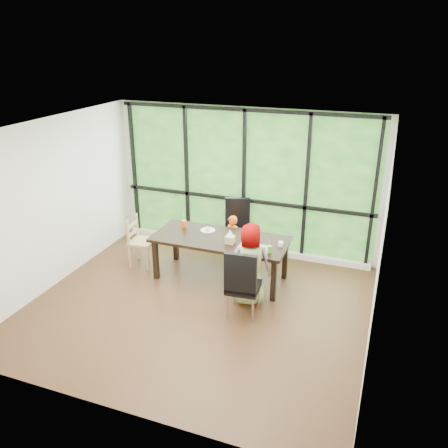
{
  "coord_description": "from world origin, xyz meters",
  "views": [
    {
      "loc": [
        2.47,
        -5.52,
        3.85
      ],
      "look_at": [
        0.11,
        0.85,
        1.05
      ],
      "focal_mm": 36.86,
      "sensor_mm": 36.0,
      "label": 1
    }
  ],
  "objects": [
    {
      "name": "green_cup",
      "position": [
        0.91,
        0.7,
        0.81
      ],
      "size": [
        0.07,
        0.07,
        0.11
      ],
      "primitive_type": "cylinder",
      "color": "#52C12D",
      "rests_on": "dining_table"
    },
    {
      "name": "chair_window_leather",
      "position": [
        -0.01,
        1.87,
        0.54
      ],
      "size": [
        0.57,
        0.57,
        1.08
      ],
      "primitive_type": "cube",
      "rotation": [
        0.0,
        0.0,
        0.29
      ],
      "color": "black",
      "rests_on": "ground"
    },
    {
      "name": "plate_near",
      "position": [
        0.61,
        0.75,
        0.76
      ],
      "size": [
        0.25,
        0.25,
        0.02
      ],
      "primitive_type": "cylinder",
      "color": "white",
      "rests_on": "dining_table"
    },
    {
      "name": "white_mug",
      "position": [
        1.02,
        0.98,
        0.79
      ],
      "size": [
        0.08,
        0.08,
        0.08
      ],
      "primitive_type": "cylinder",
      "color": "white",
      "rests_on": "dining_table"
    },
    {
      "name": "dining_table",
      "position": [
        0.01,
        0.95,
        0.38
      ],
      "size": [
        2.31,
        1.14,
        0.75
      ],
      "primitive_type": "cube",
      "rotation": [
        0.0,
        0.0,
        -0.08
      ],
      "color": "black",
      "rests_on": "ground"
    },
    {
      "name": "window_mullions",
      "position": [
        0.0,
        2.19,
        1.35
      ],
      "size": [
        4.8,
        0.06,
        2.65
      ],
      "primitive_type": null,
      "color": "black",
      "rests_on": "back_wall"
    },
    {
      "name": "back_wall",
      "position": [
        0.0,
        2.25,
        1.35
      ],
      "size": [
        5.0,
        0.0,
        5.0
      ],
      "primitive_type": "plane",
      "rotation": [
        1.57,
        0.0,
        0.0
      ],
      "color": "silver",
      "rests_on": "ground"
    },
    {
      "name": "child_toddler",
      "position": [
        0.01,
        1.53,
        0.46
      ],
      "size": [
        0.39,
        0.33,
        0.92
      ],
      "primitive_type": "imported",
      "rotation": [
        0.0,
        0.0,
        -0.39
      ],
      "color": "#D94D0B",
      "rests_on": "ground"
    },
    {
      "name": "chair_interior_leather",
      "position": [
        0.71,
        0.03,
        0.54
      ],
      "size": [
        0.49,
        0.49,
        1.08
      ],
      "primitive_type": "cube",
      "rotation": [
        0.0,
        0.0,
        3.21
      ],
      "color": "black",
      "rests_on": "ground"
    },
    {
      "name": "plate_far",
      "position": [
        -0.3,
        1.15,
        0.76
      ],
      "size": [
        0.25,
        0.25,
        0.02
      ],
      "primitive_type": "cylinder",
      "color": "white",
      "rests_on": "dining_table"
    },
    {
      "name": "tissue",
      "position": [
        0.22,
        0.81,
        0.92
      ],
      "size": [
        0.12,
        0.12,
        0.11
      ],
      "primitive_type": "cone",
      "color": "white",
      "rests_on": "tissue_box"
    },
    {
      "name": "straw_white",
      "position": [
        -0.74,
        1.14,
        0.92
      ],
      "size": [
        0.01,
        0.04,
        0.2
      ],
      "primitive_type": "cylinder",
      "rotation": [
        0.14,
        0.0,
        0.0
      ],
      "color": "white",
      "rests_on": "orange_cup"
    },
    {
      "name": "placemat",
      "position": [
        0.64,
        0.74,
        0.75
      ],
      "size": [
        0.51,
        0.37,
        0.01
      ],
      "primitive_type": "cube",
      "color": "tan",
      "rests_on": "dining_table"
    },
    {
      "name": "foliage_backdrop",
      "position": [
        0.0,
        2.23,
        1.35
      ],
      "size": [
        4.8,
        0.02,
        2.65
      ],
      "primitive_type": "cube",
      "color": "#1A5319",
      "rests_on": "back_wall"
    },
    {
      "name": "crepe_rolls_far",
      "position": [
        -0.3,
        1.15,
        0.78
      ],
      "size": [
        0.1,
        0.12,
        0.04
      ],
      "primitive_type": null,
      "color": "tan",
      "rests_on": "plate_far"
    },
    {
      "name": "straw_pink",
      "position": [
        0.91,
        0.7,
        0.9
      ],
      "size": [
        0.01,
        0.04,
        0.2
      ],
      "primitive_type": "cylinder",
      "rotation": [
        0.14,
        0.0,
        0.0
      ],
      "color": "pink",
      "rests_on": "green_cup"
    },
    {
      "name": "window_sill",
      "position": [
        0.0,
        2.15,
        0.05
      ],
      "size": [
        4.8,
        0.12,
        0.1
      ],
      "primitive_type": "cube",
      "color": "silver",
      "rests_on": "ground"
    },
    {
      "name": "orange_cup",
      "position": [
        -0.74,
        1.14,
        0.82
      ],
      "size": [
        0.08,
        0.08,
        0.13
      ],
      "primitive_type": "cylinder",
      "color": "#E14C09",
      "rests_on": "dining_table"
    },
    {
      "name": "child_older",
      "position": [
        0.67,
        0.41,
        0.65
      ],
      "size": [
        0.74,
        0.61,
        1.3
      ],
      "primitive_type": "imported",
      "rotation": [
        0.0,
        0.0,
        3.5
      ],
      "color": "slate",
      "rests_on": "ground"
    },
    {
      "name": "crepe_rolls_near",
      "position": [
        0.61,
        0.75,
        0.78
      ],
      "size": [
        0.05,
        0.12,
        0.04
      ],
      "primitive_type": null,
      "color": "tan",
      "rests_on": "plate_near"
    },
    {
      "name": "tissue_box",
      "position": [
        0.22,
        0.81,
        0.81
      ],
      "size": [
        0.14,
        0.14,
        0.12
      ],
      "primitive_type": "cube",
      "color": "tan",
      "rests_on": "dining_table"
    },
    {
      "name": "chair_end_beech",
      "position": [
        -1.48,
        0.94,
        0.45
      ],
      "size": [
        0.43,
        0.45,
        0.9
      ],
      "primitive_type": "cube",
      "rotation": [
        0.0,
        0.0,
        1.66
      ],
      "color": "#A07E52",
      "rests_on": "ground"
    },
    {
      "name": "ground",
      "position": [
        0.0,
        0.0,
        0.0
      ],
      "size": [
        5.0,
        5.0,
        0.0
      ],
      "primitive_type": "plane",
      "color": "black",
      "rests_on": "ground"
    }
  ]
}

